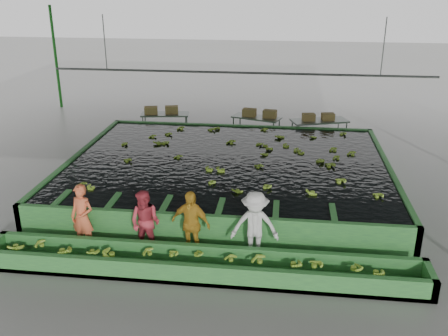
# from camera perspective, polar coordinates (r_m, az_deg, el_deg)

# --- Properties ---
(ground) EXTENTS (80.00, 80.00, 0.00)m
(ground) POSITION_cam_1_polar(r_m,az_deg,el_deg) (14.65, -0.24, -4.35)
(ground) COLOR slate
(ground) RESTS_ON ground
(shed_roof) EXTENTS (20.00, 22.00, 0.04)m
(shed_roof) POSITION_cam_1_polar(r_m,az_deg,el_deg) (13.29, -0.28, 15.50)
(shed_roof) COLOR slate
(shed_roof) RESTS_ON shed_posts
(shed_posts) EXTENTS (20.00, 22.00, 5.00)m
(shed_posts) POSITION_cam_1_polar(r_m,az_deg,el_deg) (13.76, -0.26, 5.09)
(shed_posts) COLOR #176319
(shed_posts) RESTS_ON ground
(flotation_tank) EXTENTS (10.00, 8.00, 0.90)m
(flotation_tank) POSITION_cam_1_polar(r_m,az_deg,el_deg) (15.83, 0.45, -0.56)
(flotation_tank) COLOR #327833
(flotation_tank) RESTS_ON ground
(tank_water) EXTENTS (9.70, 7.70, 0.00)m
(tank_water) POSITION_cam_1_polar(r_m,az_deg,el_deg) (15.69, 0.45, 0.80)
(tank_water) COLOR black
(tank_water) RESTS_ON flotation_tank
(sorting_trough) EXTENTS (10.00, 1.00, 0.50)m
(sorting_trough) POSITION_cam_1_polar(r_m,az_deg,el_deg) (11.41, -2.60, -10.95)
(sorting_trough) COLOR #327833
(sorting_trough) RESTS_ON ground
(cableway_rail) EXTENTS (0.08, 0.08, 14.00)m
(cableway_rail) POSITION_cam_1_polar(r_m,az_deg,el_deg) (18.49, 1.76, 10.84)
(cableway_rail) COLOR #59605B
(cableway_rail) RESTS_ON shed_roof
(rail_hanger_left) EXTENTS (0.04, 0.04, 2.00)m
(rail_hanger_left) POSITION_cam_1_polar(r_m,az_deg,el_deg) (19.45, -13.48, 13.78)
(rail_hanger_left) COLOR #59605B
(rail_hanger_left) RESTS_ON shed_roof
(rail_hanger_right) EXTENTS (0.04, 0.04, 2.00)m
(rail_hanger_right) POSITION_cam_1_polar(r_m,az_deg,el_deg) (18.55, 17.78, 13.04)
(rail_hanger_right) COLOR #59605B
(rail_hanger_right) RESTS_ON shed_roof
(worker_a) EXTENTS (0.69, 0.53, 1.68)m
(worker_a) POSITION_cam_1_polar(r_m,az_deg,el_deg) (12.60, -15.87, -5.45)
(worker_a) COLOR #EC683C
(worker_a) RESTS_ON ground
(worker_b) EXTENTS (0.90, 0.78, 1.60)m
(worker_b) POSITION_cam_1_polar(r_m,az_deg,el_deg) (12.12, -8.97, -6.17)
(worker_b) COLOR #BD3542
(worker_b) RESTS_ON ground
(worker_c) EXTENTS (1.05, 0.65, 1.67)m
(worker_c) POSITION_cam_1_polar(r_m,az_deg,el_deg) (11.86, -3.83, -6.38)
(worker_c) COLOR gold
(worker_c) RESTS_ON ground
(worker_d) EXTENTS (1.15, 0.69, 1.73)m
(worker_d) POSITION_cam_1_polar(r_m,az_deg,el_deg) (11.67, 3.53, -6.67)
(worker_d) COLOR silver
(worker_d) RESTS_ON ground
(packing_table_left) EXTENTS (2.06, 1.06, 0.90)m
(packing_table_left) POSITION_cam_1_polar(r_m,az_deg,el_deg) (21.30, -6.73, 5.04)
(packing_table_left) COLOR #59605B
(packing_table_left) RESTS_ON ground
(packing_table_mid) EXTENTS (2.11, 1.36, 0.89)m
(packing_table_mid) POSITION_cam_1_polar(r_m,az_deg,el_deg) (20.73, 3.70, 4.68)
(packing_table_mid) COLOR #59605B
(packing_table_mid) RESTS_ON ground
(packing_table_right) EXTENTS (2.35, 1.52, 0.99)m
(packing_table_right) POSITION_cam_1_polar(r_m,az_deg,el_deg) (20.20, 10.77, 4.05)
(packing_table_right) COLOR #59605B
(packing_table_right) RESTS_ON ground
(box_stack_left) EXTENTS (1.45, 0.69, 0.30)m
(box_stack_left) POSITION_cam_1_polar(r_m,az_deg,el_deg) (21.20, -7.16, 6.20)
(box_stack_left) COLOR olive
(box_stack_left) RESTS_ON packing_table_left
(box_stack_mid) EXTENTS (1.44, 0.60, 0.30)m
(box_stack_mid) POSITION_cam_1_polar(r_m,az_deg,el_deg) (20.62, 4.07, 5.87)
(box_stack_mid) COLOR olive
(box_stack_mid) RESTS_ON packing_table_mid
(box_stack_right) EXTENTS (1.29, 0.58, 0.27)m
(box_stack_right) POSITION_cam_1_polar(r_m,az_deg,el_deg) (20.02, 10.70, 5.40)
(box_stack_right) COLOR olive
(box_stack_right) RESTS_ON packing_table_right
(floating_bananas) EXTENTS (8.99, 6.13, 0.12)m
(floating_bananas) POSITION_cam_1_polar(r_m,az_deg,el_deg) (16.44, 0.78, 1.76)
(floating_bananas) COLOR #7AA529
(floating_bananas) RESTS_ON tank_water
(trough_bananas) EXTENTS (9.25, 0.62, 0.12)m
(trough_bananas) POSITION_cam_1_polar(r_m,az_deg,el_deg) (11.33, -2.62, -10.31)
(trough_bananas) COLOR #7AA529
(trough_bananas) RESTS_ON sorting_trough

